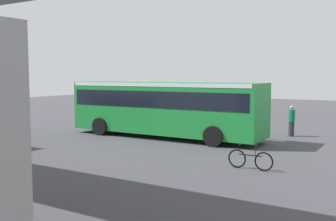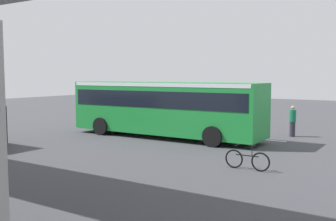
{
  "view_description": "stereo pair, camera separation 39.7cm",
  "coord_description": "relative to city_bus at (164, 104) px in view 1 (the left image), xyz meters",
  "views": [
    {
      "loc": [
        -12.63,
        19.21,
        3.54
      ],
      "look_at": [
        -1.21,
        0.66,
        1.6
      ],
      "focal_mm": 42.4,
      "sensor_mm": 36.0,
      "label": 1
    },
    {
      "loc": [
        -12.97,
        19.0,
        3.54
      ],
      "look_at": [
        -1.21,
        0.66,
        1.6
      ],
      "focal_mm": 42.4,
      "sensor_mm": 36.0,
      "label": 2
    }
  ],
  "objects": [
    {
      "name": "lane_dash_left",
      "position": [
        -1.33,
        -2.26,
        -1.88
      ],
      "size": [
        2.0,
        0.2,
        0.01
      ],
      "primitive_type": "cube",
      "color": "silver",
      "rests_on": "ground"
    },
    {
      "name": "lane_dash_leftmost",
      "position": [
        -5.33,
        -2.26,
        -1.88
      ],
      "size": [
        2.0,
        0.2,
        0.01
      ],
      "primitive_type": "cube",
      "color": "silver",
      "rests_on": "ground"
    },
    {
      "name": "traffic_sign",
      "position": [
        2.26,
        -5.13,
        0.01
      ],
      "size": [
        0.08,
        0.6,
        2.8
      ],
      "color": "slate",
      "rests_on": "ground"
    },
    {
      "name": "lane_dash_centre",
      "position": [
        2.67,
        -2.26,
        -1.88
      ],
      "size": [
        2.0,
        0.2,
        0.01
      ],
      "primitive_type": "cube",
      "color": "silver",
      "rests_on": "ground"
    },
    {
      "name": "lane_dash_right",
      "position": [
        6.67,
        -2.26,
        -1.88
      ],
      "size": [
        2.0,
        0.2,
        0.01
      ],
      "primitive_type": "cube",
      "color": "silver",
      "rests_on": "ground"
    },
    {
      "name": "pedestrian",
      "position": [
        -6.09,
        -4.23,
        -1.0
      ],
      "size": [
        0.38,
        0.38,
        1.79
      ],
      "color": "#2D2D38",
      "rests_on": "ground"
    },
    {
      "name": "ground",
      "position": [
        0.67,
        -0.21,
        -1.88
      ],
      "size": [
        80.0,
        80.0,
        0.0
      ],
      "primitive_type": "plane",
      "color": "#424247"
    },
    {
      "name": "city_bus",
      "position": [
        0.0,
        0.0,
        0.0
      ],
      "size": [
        11.54,
        2.85,
        3.15
      ],
      "color": "#1E8C38",
      "rests_on": "ground"
    },
    {
      "name": "bicycle_black",
      "position": [
        -6.9,
        4.86,
        -1.51
      ],
      "size": [
        1.77,
        0.44,
        0.96
      ],
      "color": "black",
      "rests_on": "ground"
    }
  ]
}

